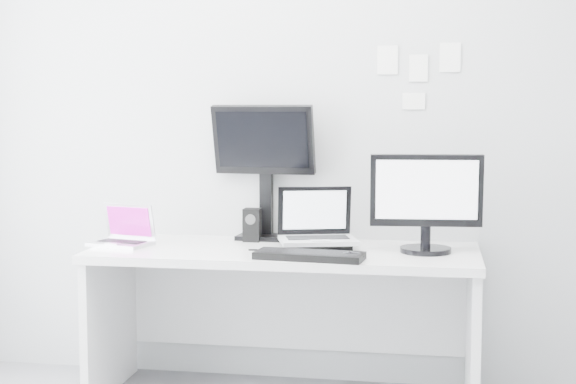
{
  "coord_description": "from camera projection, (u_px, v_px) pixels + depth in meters",
  "views": [
    {
      "loc": [
        0.69,
        -2.62,
        1.39
      ],
      "look_at": [
        0.02,
        1.23,
        1.0
      ],
      "focal_mm": 53.08,
      "sensor_mm": 36.0,
      "label": 1
    }
  ],
  "objects": [
    {
      "name": "wall_note_0",
      "position": [
        387.0,
        60.0,
        4.15
      ],
      "size": [
        0.1,
        0.0,
        0.14
      ],
      "primitive_type": "cube",
      "color": "white",
      "rests_on": "back_wall"
    },
    {
      "name": "rear_monitor",
      "position": [
        265.0,
        171.0,
        4.24
      ],
      "size": [
        0.52,
        0.22,
        0.69
      ],
      "primitive_type": "cube",
      "rotation": [
        0.0,
        0.0,
        -0.07
      ],
      "color": "black",
      "rests_on": "desk"
    },
    {
      "name": "wall_note_1",
      "position": [
        418.0,
        68.0,
        4.13
      ],
      "size": [
        0.09,
        0.0,
        0.13
      ],
      "primitive_type": "cube",
      "color": "white",
      "rests_on": "back_wall"
    },
    {
      "name": "samsung_monitor",
      "position": [
        426.0,
        202.0,
        3.86
      ],
      "size": [
        0.53,
        0.28,
        0.47
      ],
      "primitive_type": "cube",
      "rotation": [
        0.0,
        0.0,
        0.09
      ],
      "color": "black",
      "rests_on": "desk"
    },
    {
      "name": "macbook",
      "position": [
        120.0,
        224.0,
        4.06
      ],
      "size": [
        0.32,
        0.27,
        0.21
      ],
      "primitive_type": "cube",
      "rotation": [
        0.0,
        0.0,
        -0.25
      ],
      "color": "silver",
      "rests_on": "desk"
    },
    {
      "name": "mouse",
      "position": [
        352.0,
        256.0,
        3.68
      ],
      "size": [
        0.12,
        0.08,
        0.04
      ],
      "primitive_type": "ellipsoid",
      "rotation": [
        0.0,
        0.0,
        -0.13
      ],
      "color": "black",
      "rests_on": "desk"
    },
    {
      "name": "back_wall",
      "position": [
        297.0,
        115.0,
        4.26
      ],
      "size": [
        3.6,
        0.0,
        3.6
      ],
      "primitive_type": "plane",
      "rotation": [
        1.57,
        0.0,
        0.0
      ],
      "color": "#B3B5B7",
      "rests_on": "ground"
    },
    {
      "name": "desk",
      "position": [
        285.0,
        325.0,
        4.01
      ],
      "size": [
        1.8,
        0.7,
        0.73
      ],
      "primitive_type": "cube",
      "color": "silver",
      "rests_on": "ground"
    },
    {
      "name": "speaker",
      "position": [
        252.0,
        225.0,
        4.2
      ],
      "size": [
        0.1,
        0.1,
        0.16
      ],
      "primitive_type": "cube",
      "rotation": [
        0.0,
        0.0,
        0.28
      ],
      "color": "black",
      "rests_on": "desk"
    },
    {
      "name": "wall_note_2",
      "position": [
        450.0,
        57.0,
        4.1
      ],
      "size": [
        0.1,
        0.0,
        0.14
      ],
      "primitive_type": "cube",
      "color": "white",
      "rests_on": "back_wall"
    },
    {
      "name": "wall_note_3",
      "position": [
        414.0,
        101.0,
        4.15
      ],
      "size": [
        0.11,
        0.0,
        0.08
      ],
      "primitive_type": "cube",
      "color": "white",
      "rests_on": "back_wall"
    },
    {
      "name": "keyboard",
      "position": [
        309.0,
        256.0,
        3.71
      ],
      "size": [
        0.49,
        0.22,
        0.03
      ],
      "primitive_type": "cube",
      "rotation": [
        0.0,
        0.0,
        -0.11
      ],
      "color": "black",
      "rests_on": "desk"
    },
    {
      "name": "dell_laptop",
      "position": [
        318.0,
        218.0,
        3.97
      ],
      "size": [
        0.42,
        0.36,
        0.29
      ],
      "primitive_type": "cube",
      "rotation": [
        0.0,
        0.0,
        0.29
      ],
      "color": "#AEB0B4",
      "rests_on": "desk"
    }
  ]
}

